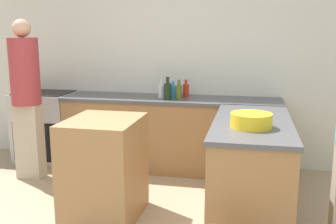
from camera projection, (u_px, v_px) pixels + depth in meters
name	position (u px, v px, depth m)	size (l,w,h in m)	color
wall_back	(176.00, 58.00, 4.98)	(8.00, 0.06, 2.70)	silver
counter_back	(171.00, 133.00, 4.84)	(2.64, 0.64, 0.89)	olive
counter_peninsula	(251.00, 168.00, 3.60)	(0.69, 1.58, 0.89)	olive
range_oven	(46.00, 126.00, 5.20)	(0.73, 0.60, 0.91)	#ADADB2
island_table	(104.00, 169.00, 3.54)	(0.62, 0.74, 0.92)	#997047
mixing_bowl	(251.00, 120.00, 3.24)	(0.34, 0.34, 0.12)	yellow
dish_soap_bottle	(173.00, 91.00, 4.72)	(0.08, 0.08, 0.20)	#338CBF
hot_sauce_bottle	(186.00, 90.00, 4.80)	(0.07, 0.07, 0.21)	red
olive_oil_bottle	(179.00, 92.00, 4.60)	(0.08, 0.08, 0.23)	#475B1E
wine_bottle_dark	(168.00, 91.00, 4.61)	(0.09, 0.09, 0.27)	black
vinegar_bottle_clear	(161.00, 91.00, 4.73)	(0.08, 0.08, 0.22)	silver
person_by_range	(26.00, 94.00, 4.42)	(0.33, 0.33, 1.81)	#ADA38E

